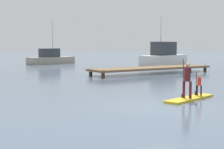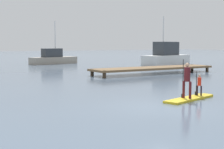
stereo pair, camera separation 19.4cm
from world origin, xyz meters
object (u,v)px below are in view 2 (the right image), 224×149
(motor_boat_small_navy, at_px, (166,56))
(paddler_child_solo, at_px, (199,84))
(paddleboard_near, at_px, (190,98))
(fishing_boat_green_midground, at_px, (53,58))
(paddler_adult, at_px, (187,78))

(motor_boat_small_navy, bearing_deg, paddler_child_solo, -127.81)
(paddleboard_near, bearing_deg, fishing_boat_green_midground, 79.28)
(paddler_child_solo, bearing_deg, motor_boat_small_navy, 52.19)
(paddler_adult, xyz_separation_m, motor_boat_small_navy, (17.83, 21.85, 0.03))
(paddleboard_near, height_order, paddler_child_solo, paddler_child_solo)
(paddler_adult, bearing_deg, motor_boat_small_navy, 50.78)
(paddler_child_solo, bearing_deg, fishing_boat_green_midground, 80.65)
(paddler_adult, xyz_separation_m, fishing_boat_green_midground, (6.19, 31.14, -0.32))
(fishing_boat_green_midground, bearing_deg, paddler_child_solo, -99.35)
(paddleboard_near, distance_m, paddler_child_solo, 1.04)
(paddleboard_near, xyz_separation_m, fishing_boat_green_midground, (5.88, 31.06, 0.68))
(fishing_boat_green_midground, bearing_deg, motor_boat_small_navy, -38.60)
(paddler_adult, distance_m, motor_boat_small_navy, 28.20)
(motor_boat_small_navy, bearing_deg, paddleboard_near, -128.83)
(paddleboard_near, xyz_separation_m, paddler_adult, (-0.31, -0.08, 1.00))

